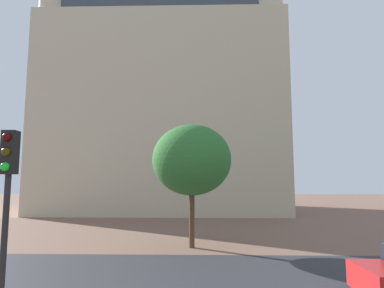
{
  "coord_description": "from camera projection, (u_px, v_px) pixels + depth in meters",
  "views": [
    {
      "loc": [
        0.75,
        -1.69,
        3.33
      ],
      "look_at": [
        0.44,
        11.66,
        4.82
      ],
      "focal_mm": 29.47,
      "sensor_mm": 36.0,
      "label": 1
    }
  ],
  "objects": [
    {
      "name": "ground_plane",
      "position": [
        179.0,
        273.0,
        11.26
      ],
      "size": [
        120.0,
        120.0,
        0.0
      ],
      "primitive_type": "plane",
      "color": "brown"
    },
    {
      "name": "street_asphalt_strip",
      "position": [
        177.0,
        281.0,
        10.27
      ],
      "size": [
        120.0,
        7.28,
        0.0
      ],
      "primitive_type": "cube",
      "color": "#2D2D33",
      "rests_on": "ground_plane"
    },
    {
      "name": "landmark_building",
      "position": [
        165.0,
        104.0,
        35.55
      ],
      "size": [
        24.23,
        14.9,
        39.52
      ],
      "color": "beige",
      "rests_on": "ground_plane"
    },
    {
      "name": "traffic_light_pole",
      "position": [
        7.0,
        194.0,
        6.35
      ],
      "size": [
        0.28,
        0.34,
        4.32
      ],
      "color": "black",
      "rests_on": "ground_plane"
    },
    {
      "name": "tree_curb_far",
      "position": [
        192.0,
        160.0,
        15.83
      ],
      "size": [
        3.96,
        3.96,
        6.08
      ],
      "color": "#4C3823",
      "rests_on": "ground_plane"
    }
  ]
}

